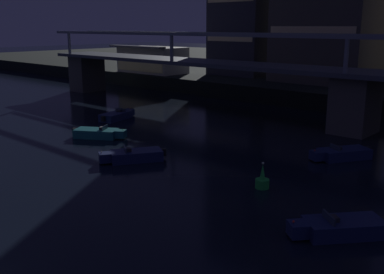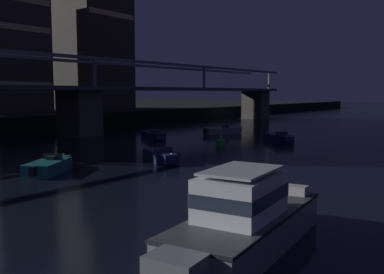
# 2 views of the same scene
# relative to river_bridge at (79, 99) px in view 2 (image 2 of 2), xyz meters

# --- Properties ---
(river_bridge) EXTENTS (93.51, 6.40, 9.38)m
(river_bridge) POSITION_rel_river_bridge_xyz_m (0.00, 0.00, 0.00)
(river_bridge) COLOR #4C4944
(river_bridge) RESTS_ON ground
(tower_central) EXTENTS (9.63, 9.97, 21.78)m
(tower_central) POSITION_rel_river_bridge_xyz_m (4.40, 22.76, 8.42)
(tower_central) COLOR #423D38
(tower_central) RESTS_ON far_riverbank
(cabin_cruiser_near_left) EXTENTS (9.31, 3.55, 2.79)m
(cabin_cruiser_near_left) POSITION_rel_river_bridge_xyz_m (-21.43, -35.32, -3.46)
(cabin_cruiser_near_left) COLOR gray
(cabin_cruiser_near_left) RESTS_ON ground
(speedboat_near_center) EXTENTS (3.72, 4.82, 1.16)m
(speedboat_near_center) POSITION_rel_river_bridge_xyz_m (-8.67, -20.56, -4.10)
(speedboat_near_center) COLOR #19234C
(speedboat_near_center) RESTS_ON ground
(speedboat_near_right) EXTENTS (4.85, 3.64, 1.16)m
(speedboat_near_right) POSITION_rel_river_bridge_xyz_m (12.71, -12.22, -4.10)
(speedboat_near_right) COLOR gray
(speedboat_near_right) RESTS_ON ground
(speedboat_mid_left) EXTENTS (3.70, 4.83, 1.16)m
(speedboat_mid_left) POSITION_rel_river_bridge_xyz_m (3.04, -9.25, -4.10)
(speedboat_mid_left) COLOR #19234C
(speedboat_mid_left) RESTS_ON ground
(speedboat_mid_center) EXTENTS (4.17, 4.57, 1.16)m
(speedboat_mid_center) POSITION_rel_river_bridge_xyz_m (8.74, -22.08, -4.10)
(speedboat_mid_center) COLOR #19234C
(speedboat_mid_center) RESTS_ON ground
(speedboat_far_center) EXTENTS (4.84, 3.67, 1.16)m
(speedboat_far_center) POSITION_rel_river_bridge_xyz_m (-16.82, -17.85, -4.10)
(speedboat_far_center) COLOR #196066
(speedboat_far_center) RESTS_ON ground
(channel_buoy) EXTENTS (0.90, 0.90, 1.76)m
(channel_buoy) POSITION_rel_river_bridge_xyz_m (2.10, -19.00, -4.04)
(channel_buoy) COLOR green
(channel_buoy) RESTS_ON ground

